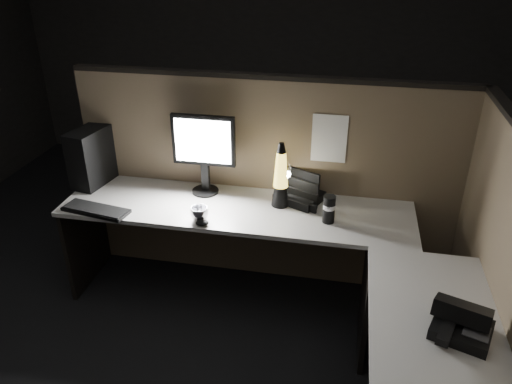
% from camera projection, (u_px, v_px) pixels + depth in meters
% --- Properties ---
extents(floor, '(6.00, 6.00, 0.00)m').
position_uv_depth(floor, '(240.00, 360.00, 3.06)').
color(floor, black).
rests_on(floor, ground).
extents(room_shell, '(6.00, 6.00, 6.00)m').
position_uv_depth(room_shell, '(235.00, 105.00, 2.30)').
color(room_shell, silver).
rests_on(room_shell, ground).
extents(partition_back, '(2.66, 0.06, 1.50)m').
position_uv_depth(partition_back, '(267.00, 184.00, 3.52)').
color(partition_back, brown).
rests_on(partition_back, ground).
extents(partition_right, '(0.06, 1.66, 1.50)m').
position_uv_depth(partition_right, '(494.00, 277.00, 2.57)').
color(partition_right, brown).
rests_on(partition_right, ground).
extents(desk, '(2.60, 1.60, 0.73)m').
position_uv_depth(desk, '(277.00, 262.00, 2.98)').
color(desk, '#B4B1AA').
rests_on(desk, ground).
extents(pc_tower, '(0.24, 0.41, 0.40)m').
position_uv_depth(pc_tower, '(94.00, 155.00, 3.51)').
color(pc_tower, black).
rests_on(pc_tower, desk).
extents(monitor, '(0.43, 0.18, 0.55)m').
position_uv_depth(monitor, '(204.00, 147.00, 3.31)').
color(monitor, black).
rests_on(monitor, desk).
extents(keyboard, '(0.46, 0.22, 0.02)m').
position_uv_depth(keyboard, '(96.00, 210.00, 3.21)').
color(keyboard, black).
rests_on(keyboard, desk).
extents(mouse, '(0.09, 0.07, 0.03)m').
position_uv_depth(mouse, '(202.00, 223.00, 3.06)').
color(mouse, black).
rests_on(mouse, desk).
extents(clip_lamp, '(0.04, 0.18, 0.23)m').
position_uv_depth(clip_lamp, '(289.00, 180.00, 3.32)').
color(clip_lamp, silver).
rests_on(clip_lamp, desk).
extents(organizer, '(0.35, 0.33, 0.21)m').
position_uv_depth(organizer, '(300.00, 193.00, 3.34)').
color(organizer, black).
rests_on(organizer, desk).
extents(lava_lamp, '(0.12, 0.12, 0.44)m').
position_uv_depth(lava_lamp, '(281.00, 180.00, 3.21)').
color(lava_lamp, black).
rests_on(lava_lamp, desk).
extents(travel_mug, '(0.08, 0.08, 0.18)m').
position_uv_depth(travel_mug, '(329.00, 209.00, 3.06)').
color(travel_mug, black).
rests_on(travel_mug, desk).
extents(steel_mug, '(0.13, 0.13, 0.09)m').
position_uv_depth(steel_mug, '(199.00, 214.00, 3.10)').
color(steel_mug, silver).
rests_on(steel_mug, desk).
extents(figurine, '(0.05, 0.05, 0.05)m').
position_uv_depth(figurine, '(311.00, 195.00, 3.33)').
color(figurine, orange).
rests_on(figurine, desk).
extents(pinned_paper, '(0.23, 0.00, 0.33)m').
position_uv_depth(pinned_paper, '(329.00, 139.00, 3.24)').
color(pinned_paper, white).
rests_on(pinned_paper, partition_back).
extents(desk_phone, '(0.31, 0.30, 0.15)m').
position_uv_depth(desk_phone, '(461.00, 322.00, 2.22)').
color(desk_phone, black).
rests_on(desk_phone, desk).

